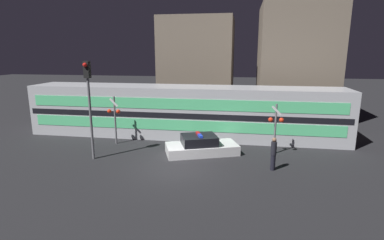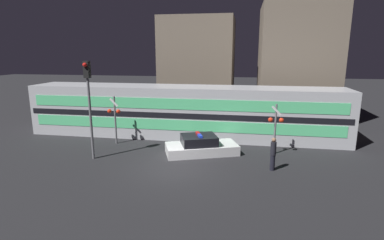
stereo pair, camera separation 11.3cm
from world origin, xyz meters
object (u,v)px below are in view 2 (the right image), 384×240
train (184,111)px  police_car (201,146)px  pedestrian (273,154)px  traffic_light_corner (89,94)px  crossing_signal_near (276,124)px

train → police_car: bearing=-64.4°
train → police_car: 4.32m
train → police_car: (1.77, -3.70, -1.35)m
pedestrian → traffic_light_corner: size_ratio=0.32×
police_car → traffic_light_corner: size_ratio=0.84×
pedestrian → crossing_signal_near: 2.74m
crossing_signal_near → traffic_light_corner: bearing=-166.1°
train → crossing_signal_near: bearing=-26.9°
police_car → pedestrian: bearing=-46.5°
pedestrian → train: bearing=135.7°
traffic_light_corner → police_car: bearing=18.1°
train → traffic_light_corner: (-4.16, -5.64, 1.92)m
pedestrian → traffic_light_corner: bearing=180.0°
traffic_light_corner → pedestrian: bearing=-0.0°
police_car → pedestrian: (4.01, -1.94, 0.44)m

